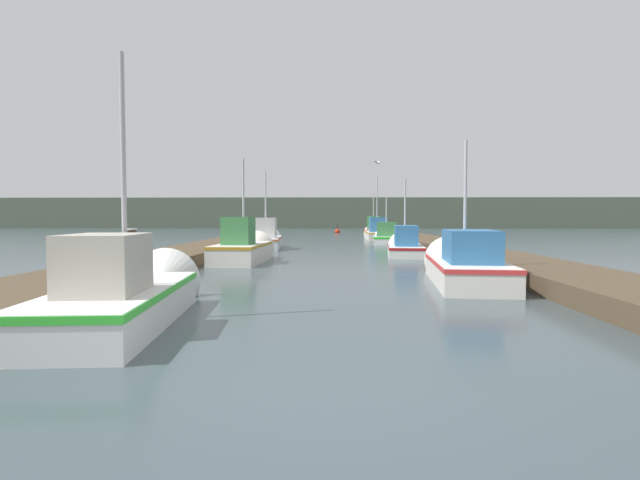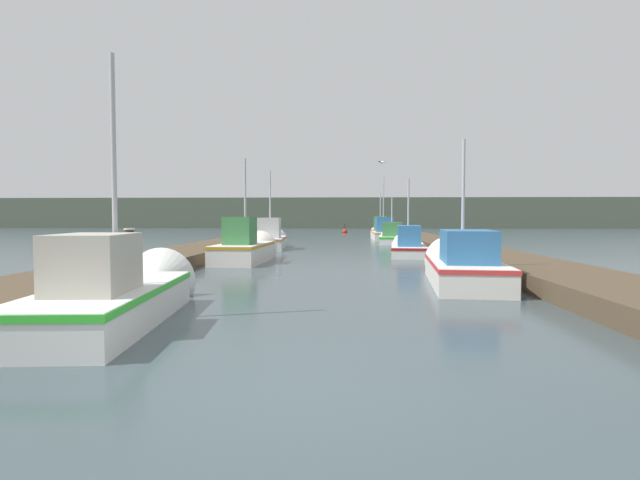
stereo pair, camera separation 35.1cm
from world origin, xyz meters
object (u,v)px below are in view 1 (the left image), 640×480
seagull_lead (378,163)px  fishing_boat_4 (266,239)px  fishing_boat_1 (462,264)px  fishing_boat_5 (386,237)px  fishing_boat_7 (373,230)px  mooring_piling_0 (255,235)px  channel_buoy (337,231)px  fishing_boat_2 (245,248)px  fishing_boat_6 (377,233)px  mooring_piling_1 (132,258)px  fishing_boat_3 (404,245)px  fishing_boat_0 (129,293)px

seagull_lead → fishing_boat_4: bearing=-62.7°
fishing_boat_1 → fishing_boat_5: bearing=95.9°
fishing_boat_7 → mooring_piling_0: bearing=-118.1°
fishing_boat_7 → channel_buoy: (-2.83, 9.28, -0.40)m
mooring_piling_0 → fishing_boat_2: bearing=-83.3°
fishing_boat_6 → mooring_piling_0: 11.31m
fishing_boat_1 → fishing_boat_6: (-0.11, 23.67, 0.02)m
fishing_boat_1 → fishing_boat_4: 14.93m
mooring_piling_0 → seagull_lead: bearing=-31.1°
fishing_boat_4 → channel_buoy: fishing_boat_4 is taller
fishing_boat_6 → mooring_piling_1: fishing_boat_6 is taller
fishing_boat_7 → channel_buoy: fishing_boat_7 is taller
fishing_boat_4 → mooring_piling_1: fishing_boat_4 is taller
mooring_piling_1 → channel_buoy: 38.69m
fishing_boat_1 → channel_buoy: size_ratio=5.55×
fishing_boat_4 → fishing_boat_5: size_ratio=1.28×
fishing_boat_3 → fishing_boat_4: size_ratio=0.99×
fishing_boat_6 → seagull_lead: 12.92m
fishing_boat_3 → mooring_piling_0: 9.80m
fishing_boat_4 → fishing_boat_7: 15.88m
fishing_boat_5 → mooring_piling_0: 8.23m
seagull_lead → fishing_boat_5: bearing=-144.0°
fishing_boat_5 → seagull_lead: seagull_lead is taller
fishing_boat_1 → mooring_piling_1: size_ratio=4.11×
fishing_boat_1 → fishing_boat_7: bearing=95.9°
fishing_boat_3 → mooring_piling_0: (-7.63, 6.15, 0.23)m
mooring_piling_0 → channel_buoy: size_ratio=1.16×
fishing_boat_5 → mooring_piling_0: (-7.78, -2.70, 0.21)m
fishing_boat_2 → channel_buoy: size_ratio=4.76×
fishing_boat_1 → fishing_boat_6: fishing_boat_6 is taller
fishing_boat_2 → seagull_lead: (5.47, 5.95, 3.78)m
fishing_boat_6 → mooring_piling_1: 26.36m
fishing_boat_3 → seagull_lead: (-0.99, 2.14, 3.90)m
fishing_boat_7 → fishing_boat_0: bearing=-97.2°
fishing_boat_2 → mooring_piling_1: fishing_boat_2 is taller
fishing_boat_6 → channel_buoy: size_ratio=5.92×
fishing_boat_3 → channel_buoy: (-2.68, 27.64, -0.23)m
mooring_piling_1 → fishing_boat_0: bearing=-68.7°
mooring_piling_0 → fishing_boat_7: bearing=57.5°
fishing_boat_3 → fishing_boat_5: fishing_boat_3 is taller
fishing_boat_0 → fishing_boat_7: fishing_boat_0 is taller
mooring_piling_0 → seagull_lead: size_ratio=2.51×
mooring_piling_1 → seagull_lead: size_ratio=2.93×
fishing_boat_2 → channel_buoy: (3.78, 31.44, -0.34)m
fishing_boat_4 → fishing_boat_6: 12.41m
channel_buoy → seagull_lead: 25.88m
fishing_boat_0 → fishing_boat_1: 8.35m
fishing_boat_5 → fishing_boat_6: size_ratio=0.75×
fishing_boat_3 → fishing_boat_4: (-6.70, 4.03, 0.12)m
fishing_boat_0 → fishing_boat_4: 18.29m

